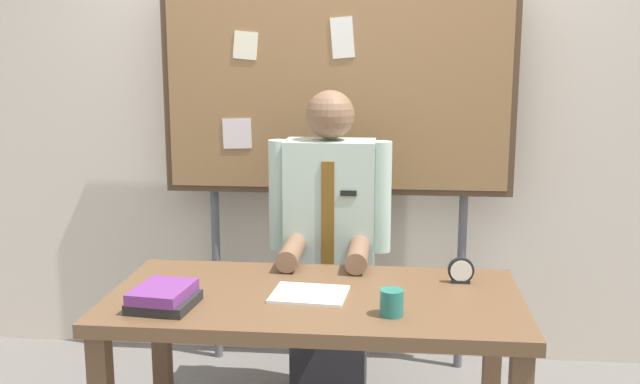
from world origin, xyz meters
name	(u,v)px	position (x,y,z in m)	size (l,w,h in m)	color
back_wall	(340,103)	(0.00, 1.22, 1.35)	(6.40, 0.08, 2.70)	beige
desk	(315,318)	(0.00, 0.00, 0.64)	(1.53, 0.77, 0.73)	brown
person	(330,260)	(0.00, 0.63, 0.68)	(0.55, 0.56, 1.45)	#2D2D33
bulletin_board	(337,95)	(0.00, 1.01, 1.40)	(1.73, 0.09, 1.94)	#4C3823
book_stack	(163,297)	(-0.52, -0.19, 0.76)	(0.23, 0.26, 0.07)	#262626
open_notebook	(309,294)	(-0.02, -0.02, 0.73)	(0.27, 0.22, 0.01)	white
desk_clock	(461,272)	(0.55, 0.19, 0.77)	(0.10, 0.04, 0.10)	black
coffee_mug	(392,303)	(0.28, -0.19, 0.77)	(0.08, 0.08, 0.09)	#267266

